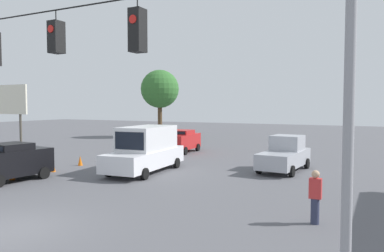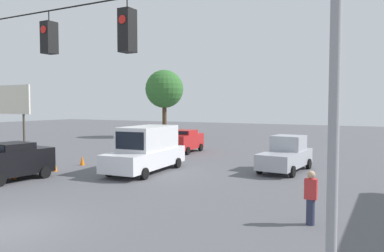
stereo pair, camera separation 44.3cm
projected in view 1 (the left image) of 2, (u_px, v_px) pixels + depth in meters
The scene contains 11 objects.
ground_plane at pixel (8, 230), 11.94m from camera, with size 140.00×140.00×0.00m, color #56565B.
box_truck_white_withflow_mid at pixel (146, 149), 22.34m from camera, with size 2.89×6.45×2.72m.
sedan_red_withflow_far at pixel (182, 141), 31.56m from camera, with size 2.30×4.29×1.90m.
pickup_truck_silver_oncoming_far at pixel (285, 155), 22.72m from camera, with size 2.42×5.13×2.12m.
sedan_black_parked_shoulder at pixel (11, 161), 19.60m from camera, with size 2.37×4.08×2.00m.
traffic_cone_second at pixel (12, 174), 20.00m from camera, with size 0.31×0.31×0.65m, color orange.
traffic_cone_third at pixel (53, 166), 22.35m from camera, with size 0.31×0.31×0.65m, color orange.
traffic_cone_fourth at pixel (80, 161), 24.67m from camera, with size 0.31×0.31×0.65m, color orange.
roadside_billboard at pixel (5, 105), 26.48m from camera, with size 4.34×0.16×5.41m.
pedestrian at pixel (315, 197), 12.51m from camera, with size 0.40×0.28×1.82m.
tree_horizon_left at pixel (160, 89), 46.32m from camera, with size 4.72×4.72×8.36m.
Camera 1 is at (-10.59, 7.76, 3.99)m, focal length 35.00 mm.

